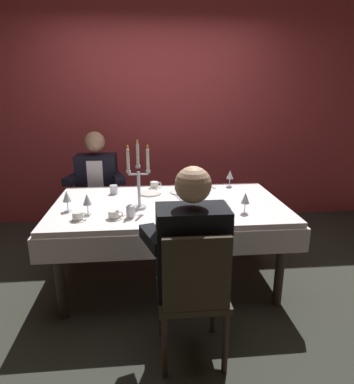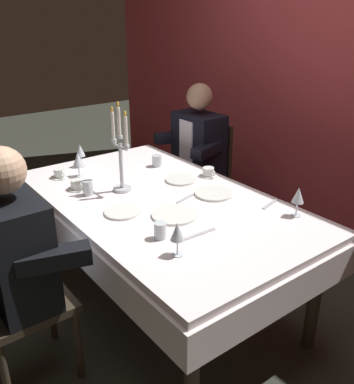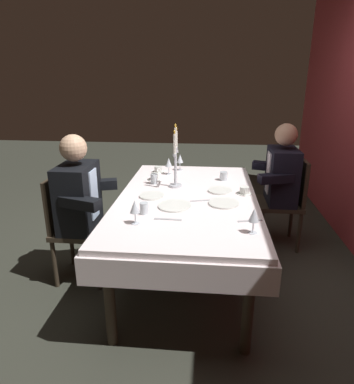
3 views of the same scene
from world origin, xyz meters
name	(u,v)px [view 2 (image 2 of 3)]	position (x,y,z in m)	size (l,w,h in m)	color
ground_plane	(162,300)	(0.00, 0.00, 0.00)	(12.00, 12.00, 0.00)	#303229
back_wall	(340,70)	(0.00, 1.66, 1.35)	(6.00, 0.12, 2.70)	#BB3C41
dining_table	(161,216)	(0.00, 0.00, 0.62)	(1.94, 1.14, 0.74)	white
candelabra	(121,156)	(-0.24, -0.12, 0.96)	(0.19, 0.11, 0.55)	silver
dinner_plate_0	(181,180)	(-0.15, 0.27, 0.75)	(0.20, 0.20, 0.01)	white
dinner_plate_1	(174,215)	(0.24, -0.08, 0.75)	(0.25, 0.25, 0.01)	white
dinner_plate_2	(122,212)	(0.03, -0.28, 0.75)	(0.20, 0.20, 0.01)	white
dinner_plate_3	(214,193)	(0.15, 0.29, 0.75)	(0.23, 0.23, 0.01)	white
wine_glass_0	(78,160)	(-0.63, -0.22, 0.85)	(0.07, 0.07, 0.16)	silver
wine_glass_1	(177,233)	(0.56, -0.30, 0.85)	(0.07, 0.07, 0.16)	silver
wine_glass_2	(80,151)	(-0.80, -0.13, 0.85)	(0.07, 0.07, 0.16)	silver
wine_glass_3	(298,196)	(0.63, 0.45, 0.86)	(0.07, 0.07, 0.16)	silver
water_tumbler_0	(160,231)	(0.39, -0.28, 0.78)	(0.06, 0.06, 0.08)	silver
water_tumbler_1	(88,188)	(-0.31, -0.32, 0.79)	(0.06, 0.06, 0.09)	silver
water_tumbler_2	(157,161)	(-0.48, 0.30, 0.78)	(0.07, 0.07, 0.08)	silver
coffee_cup_0	(77,185)	(-0.43, -0.33, 0.77)	(0.13, 0.12, 0.06)	white
coffee_cup_1	(208,172)	(-0.10, 0.46, 0.77)	(0.13, 0.12, 0.06)	white
coffee_cup_2	(60,174)	(-0.68, -0.34, 0.77)	(0.13, 0.12, 0.06)	white
knife_0	(200,234)	(0.48, -0.10, 0.74)	(0.19, 0.02, 0.01)	#B7B7BC
fork_1	(271,204)	(0.45, 0.45, 0.74)	(0.17, 0.02, 0.01)	#B7B7BC
spoon_2	(186,198)	(0.10, 0.12, 0.74)	(0.17, 0.02, 0.01)	#B7B7BC
seated_diner_0	(199,145)	(-0.70, 0.89, 0.74)	(0.63, 0.48, 1.24)	#352B20
seated_diner_1	(14,252)	(0.08, -0.89, 0.74)	(0.63, 0.48, 1.24)	#352B20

